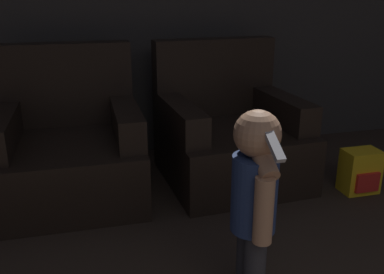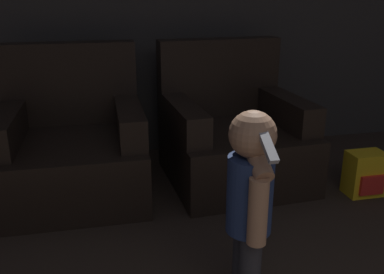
% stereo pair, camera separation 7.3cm
% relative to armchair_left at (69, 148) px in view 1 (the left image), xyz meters
% --- Properties ---
extents(armchair_left, '(0.92, 0.92, 0.96)m').
position_rel_armchair_left_xyz_m(armchair_left, '(0.00, 0.00, 0.00)').
color(armchair_left, black).
rests_on(armchair_left, ground_plane).
extents(armchair_right, '(0.96, 0.96, 0.96)m').
position_rel_armchair_left_xyz_m(armchair_right, '(1.10, -0.00, 0.00)').
color(armchair_right, black).
rests_on(armchair_right, ground_plane).
extents(person_toddler, '(0.19, 0.34, 0.86)m').
position_rel_armchair_left_xyz_m(person_toddler, '(0.76, -1.28, 0.19)').
color(person_toddler, '#28282D').
rests_on(person_toddler, ground_plane).
extents(toy_backpack, '(0.24, 0.18, 0.29)m').
position_rel_armchair_left_xyz_m(toy_backpack, '(1.87, -0.48, -0.17)').
color(toy_backpack, yellow).
rests_on(toy_backpack, ground_plane).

